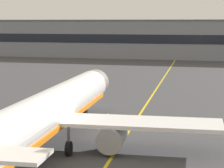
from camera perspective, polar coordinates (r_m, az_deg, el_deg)
name	(u,v)px	position (r m, az deg, el deg)	size (l,w,h in m)	color
taxiway_centreline	(139,115)	(57.35, 3.46, -3.96)	(0.30, 180.00, 0.01)	yellow
airliner_foreground	(47,113)	(42.21, -8.24, -3.65)	(32.28, 41.53, 11.65)	white
safety_cone_by_nose_gear	(108,114)	(56.61, -0.49, -3.84)	(0.44, 0.44, 0.55)	orange
terminal_building	(198,39)	(145.53, 10.77, 5.55)	(150.88, 12.40, 12.46)	gray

